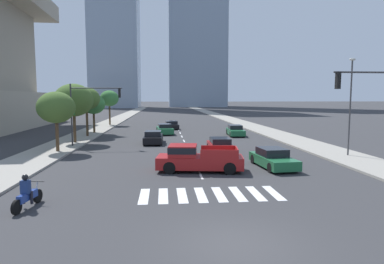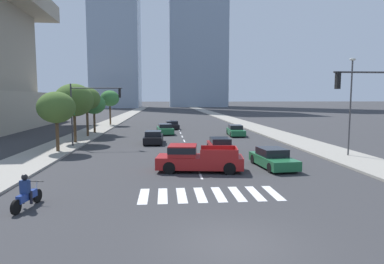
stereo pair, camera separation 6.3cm
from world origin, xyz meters
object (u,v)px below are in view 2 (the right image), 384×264
object	(u,v)px
street_tree_second	(74,100)
sedan_green_2	(236,131)
motorcycle_lead	(27,195)
traffic_signal_near	(379,102)
sedan_red_0	(221,146)
street_tree_third	(87,99)
street_tree_fifth	(110,98)
sedan_black_1	(154,138)
street_tree_fourth	(94,104)
traffic_signal_far	(91,103)
street_lamp_east	(351,100)
sedan_black_3	(172,125)
sedan_green_5	(165,129)
sedan_green_4	(273,159)
pickup_truck	(195,158)
street_tree_nearest	(56,108)

from	to	relation	value
street_tree_second	sedan_green_2	bearing A→B (deg)	17.94
motorcycle_lead	traffic_signal_near	size ratio (longest dim) A/B	0.34
sedan_red_0	street_tree_third	bearing A→B (deg)	-132.22
sedan_red_0	street_tree_fifth	distance (m)	32.56
sedan_black_1	street_tree_fourth	size ratio (longest dim) A/B	0.91
traffic_signal_far	street_lamp_east	world-z (taller)	street_lamp_east
sedan_black_3	sedan_green_5	size ratio (longest dim) A/B	0.90
sedan_green_4	sedan_green_5	xyz separation A→B (m)	(-7.13, 21.24, 0.03)
sedan_black_1	sedan_green_4	world-z (taller)	sedan_black_1
sedan_black_1	sedan_black_3	xyz separation A→B (m)	(2.22, 15.71, -0.04)
sedan_red_0	pickup_truck	bearing A→B (deg)	-22.31
pickup_truck	sedan_green_2	size ratio (longest dim) A/B	1.17
motorcycle_lead	sedan_green_2	world-z (taller)	motorcycle_lead
motorcycle_lead	street_tree_nearest	world-z (taller)	street_tree_nearest
sedan_red_0	sedan_black_1	bearing A→B (deg)	-138.31
motorcycle_lead	sedan_green_5	world-z (taller)	motorcycle_lead
street_lamp_east	sedan_green_4	bearing A→B (deg)	-155.48
traffic_signal_near	street_lamp_east	world-z (taller)	street_lamp_east
traffic_signal_near	street_tree_third	size ratio (longest dim) A/B	1.09
sedan_green_5	sedan_red_0	bearing A→B (deg)	-168.84
sedan_red_0	traffic_signal_near	xyz separation A→B (m)	(7.05, -9.83, 3.81)
sedan_green_5	motorcycle_lead	bearing A→B (deg)	162.92
sedan_black_1	street_lamp_east	xyz separation A→B (m)	(15.51, -9.13, 3.91)
motorcycle_lead	sedan_green_4	size ratio (longest dim) A/B	0.47
sedan_red_0	traffic_signal_far	world-z (taller)	traffic_signal_far
street_tree_third	street_tree_fifth	bearing A→B (deg)	90.00
motorcycle_lead	sedan_red_0	size ratio (longest dim) A/B	0.47
sedan_black_1	sedan_green_5	size ratio (longest dim) A/B	0.91
sedan_green_2	sedan_black_3	xyz separation A→B (m)	(-7.66, 9.46, -0.04)
pickup_truck	street_lamp_east	world-z (taller)	street_lamp_east
sedan_black_1	street_lamp_east	distance (m)	18.42
pickup_truck	street_tree_fourth	size ratio (longest dim) A/B	1.14
sedan_green_2	street_tree_second	distance (m)	19.10
sedan_black_3	sedan_black_1	bearing A→B (deg)	166.97
street_tree_fourth	street_lamp_east	bearing A→B (deg)	-39.13
traffic_signal_far	street_tree_fourth	xyz separation A→B (m)	(-2.18, 11.92, -0.36)
street_tree_second	street_tree_fifth	distance (m)	22.17
street_tree_fourth	traffic_signal_near	bearing A→B (deg)	-51.81
sedan_black_3	street_lamp_east	world-z (taller)	street_lamp_east
sedan_green_5	sedan_green_4	bearing A→B (deg)	-166.78
sedan_black_1	sedan_black_3	world-z (taller)	sedan_black_1
sedan_black_1	sedan_green_5	bearing A→B (deg)	-6.19
sedan_green_4	street_tree_third	distance (m)	24.90
sedan_green_5	traffic_signal_far	size ratio (longest dim) A/B	0.85
sedan_green_2	motorcycle_lead	bearing A→B (deg)	-25.86
street_tree_third	motorcycle_lead	bearing A→B (deg)	-82.84
sedan_red_0	sedan_green_2	bearing A→B (deg)	162.84
sedan_green_2	street_tree_fifth	distance (m)	24.53
sedan_green_4	sedan_black_3	bearing A→B (deg)	-172.90
motorcycle_lead	street_tree_second	xyz separation A→B (m)	(-3.22, 20.06, 3.82)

